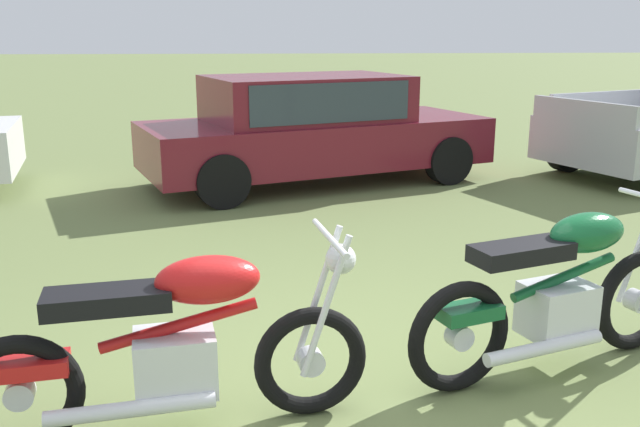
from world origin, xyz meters
The scene contains 4 objects.
ground_plane centered at (0.00, 0.00, 0.00)m, with size 120.00×120.00×0.00m, color olive.
motorcycle_red centered at (-1.00, -0.26, 0.48)m, with size 2.04×0.74×1.02m.
motorcycle_green centered at (1.19, 0.26, 0.48)m, with size 1.93×0.95×1.02m.
car_burgundy centered at (0.09, 5.70, 0.80)m, with size 4.86×3.22×1.43m.
Camera 1 is at (-0.54, -3.51, 2.00)m, focal length 39.19 mm.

